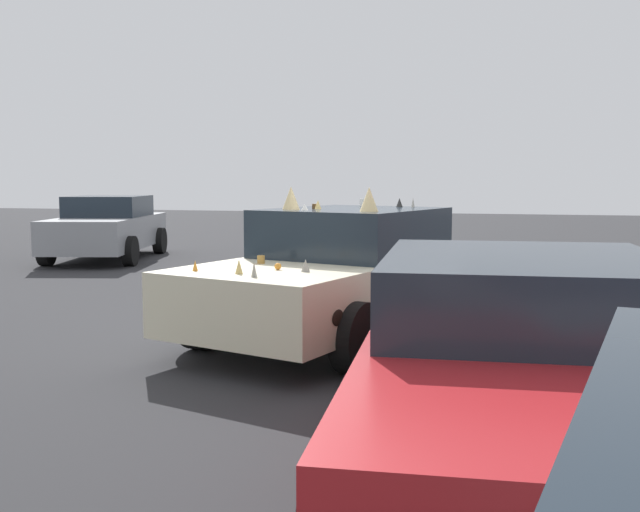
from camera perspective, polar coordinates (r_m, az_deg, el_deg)
The scene contains 4 objects.
ground_plane at distance 8.38m, azimuth 2.00°, elevation -6.18°, with size 60.00×60.00×0.00m, color #2D2D30.
art_car_decorated at distance 8.29m, azimuth 2.14°, elevation -1.26°, with size 4.86×3.04×1.69m.
parked_sedan_behind_left at distance 16.81m, azimuth -16.31°, elevation 2.16°, with size 4.33×2.62×1.40m.
parked_sedan_far_left at distance 4.56m, azimuth 15.60°, elevation -8.21°, with size 4.65×2.31×1.32m.
Camera 1 is at (-8.00, -1.79, 1.78)m, focal length 40.87 mm.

